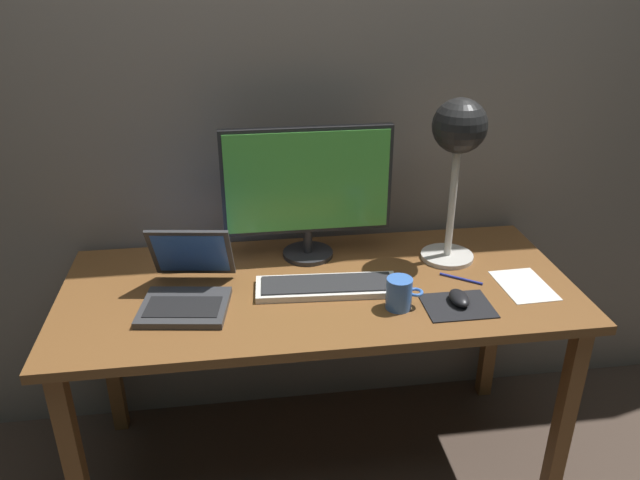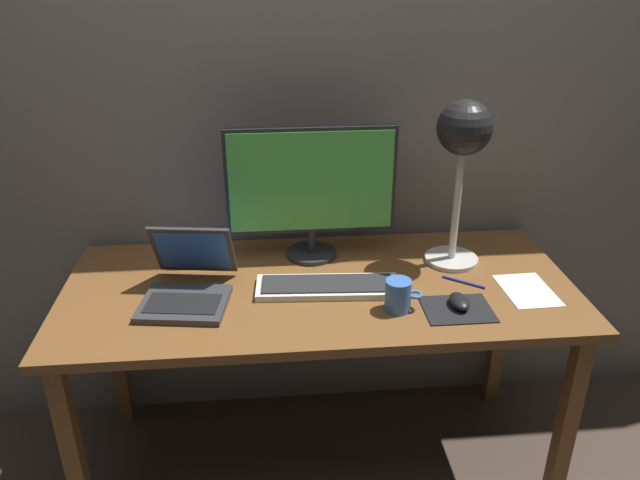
# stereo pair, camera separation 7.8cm
# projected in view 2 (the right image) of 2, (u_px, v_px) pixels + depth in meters

# --- Properties ---
(ground_plane) EXTENTS (4.80, 4.80, 0.00)m
(ground_plane) POSITION_uv_depth(u_px,v_px,m) (319.00, 460.00, 2.27)
(ground_plane) COLOR #47382D
(ground_plane) RESTS_ON ground
(back_wall) EXTENTS (4.80, 0.06, 2.60)m
(back_wall) POSITION_uv_depth(u_px,v_px,m) (308.00, 80.00, 2.07)
(back_wall) COLOR gray
(back_wall) RESTS_ON ground
(desk) EXTENTS (1.60, 0.70, 0.74)m
(desk) POSITION_uv_depth(u_px,v_px,m) (319.00, 306.00, 1.99)
(desk) COLOR brown
(desk) RESTS_ON ground
(monitor) EXTENTS (0.56, 0.17, 0.45)m
(monitor) POSITION_uv_depth(u_px,v_px,m) (311.00, 186.00, 2.03)
(monitor) COLOR #28282B
(monitor) RESTS_ON desk
(keyboard_main) EXTENTS (0.45, 0.17, 0.03)m
(keyboard_main) POSITION_uv_depth(u_px,v_px,m) (327.00, 286.00, 1.92)
(keyboard_main) COLOR silver
(keyboard_main) RESTS_ON desk
(laptop) EXTENTS (0.29, 0.34, 0.21)m
(laptop) POSITION_uv_depth(u_px,v_px,m) (189.00, 278.00, 1.87)
(laptop) COLOR #38383A
(laptop) RESTS_ON desk
(desk_lamp) EXTENTS (0.18, 0.18, 0.55)m
(desk_lamp) POSITION_uv_depth(u_px,v_px,m) (463.00, 142.00, 1.92)
(desk_lamp) COLOR beige
(desk_lamp) RESTS_ON desk
(mousepad) EXTENTS (0.20, 0.16, 0.00)m
(mousepad) POSITION_uv_depth(u_px,v_px,m) (458.00, 309.00, 1.82)
(mousepad) COLOR black
(mousepad) RESTS_ON desk
(mouse) EXTENTS (0.06, 0.10, 0.03)m
(mouse) POSITION_uv_depth(u_px,v_px,m) (459.00, 301.00, 1.82)
(mouse) COLOR black
(mouse) RESTS_ON mousepad
(coffee_mug) EXTENTS (0.11, 0.08, 0.10)m
(coffee_mug) POSITION_uv_depth(u_px,v_px,m) (399.00, 295.00, 1.80)
(coffee_mug) COLOR #3F72CC
(coffee_mug) RESTS_ON desk
(paper_sheet_near_mouse) EXTENTS (0.16, 0.22, 0.00)m
(paper_sheet_near_mouse) POSITION_uv_depth(u_px,v_px,m) (527.00, 290.00, 1.92)
(paper_sheet_near_mouse) COLOR white
(paper_sheet_near_mouse) RESTS_ON desk
(pen) EXTENTS (0.12, 0.09, 0.01)m
(pen) POSITION_uv_depth(u_px,v_px,m) (463.00, 282.00, 1.96)
(pen) COLOR #2633A5
(pen) RESTS_ON desk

